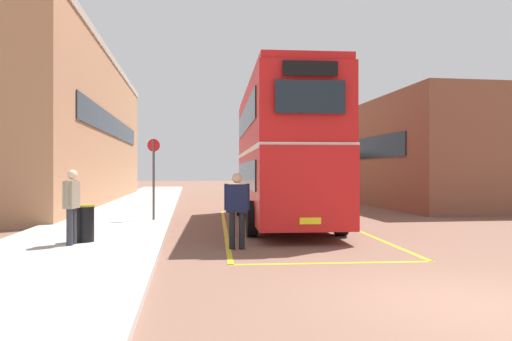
# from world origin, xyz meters

# --- Properties ---
(ground_plane) EXTENTS (135.60, 135.60, 0.00)m
(ground_plane) POSITION_xyz_m (0.00, 14.40, 0.00)
(ground_plane) COLOR brown
(sidewalk_left) EXTENTS (4.00, 57.60, 0.14)m
(sidewalk_left) POSITION_xyz_m (-6.50, 16.80, 0.07)
(sidewalk_left) COLOR #B2ADA3
(sidewalk_left) RESTS_ON ground
(brick_building_left) EXTENTS (7.00, 25.11, 8.26)m
(brick_building_left) POSITION_xyz_m (-11.54, 22.26, 4.14)
(brick_building_left) COLOR #AD7A56
(brick_building_left) RESTS_ON ground
(depot_building_right) EXTENTS (8.78, 16.50, 5.49)m
(depot_building_right) POSITION_xyz_m (9.86, 19.88, 2.75)
(depot_building_right) COLOR brown
(depot_building_right) RESTS_ON ground
(double_decker_bus) EXTENTS (3.21, 10.33, 4.75)m
(double_decker_bus) POSITION_xyz_m (-0.71, 10.21, 2.51)
(double_decker_bus) COLOR black
(double_decker_bus) RESTS_ON ground
(single_deck_bus) EXTENTS (2.89, 9.58, 3.02)m
(single_deck_bus) POSITION_xyz_m (3.13, 29.06, 1.64)
(single_deck_bus) COLOR black
(single_deck_bus) RESTS_ON ground
(pedestrian_boarding) EXTENTS (0.59, 0.27, 1.78)m
(pedestrian_boarding) POSITION_xyz_m (-2.77, 5.08, 1.04)
(pedestrian_boarding) COLOR black
(pedestrian_boarding) RESTS_ON ground
(pedestrian_waiting_near) EXTENTS (0.29, 0.57, 1.71)m
(pedestrian_waiting_near) POSITION_xyz_m (-6.53, 5.37, 1.13)
(pedestrian_waiting_near) COLOR #2D2D38
(pedestrian_waiting_near) RESTS_ON sidewalk_left
(litter_bin) EXTENTS (0.45, 0.45, 0.88)m
(litter_bin) POSITION_xyz_m (-6.33, 5.82, 0.58)
(litter_bin) COLOR black
(litter_bin) RESTS_ON sidewalk_left
(bus_stop_sign) EXTENTS (0.43, 0.14, 2.79)m
(bus_stop_sign) POSITION_xyz_m (-5.08, 10.78, 1.81)
(bus_stop_sign) COLOR #4C4C51
(bus_stop_sign) RESTS_ON sidewalk_left
(bay_marking_yellow) EXTENTS (4.84, 12.44, 0.01)m
(bay_marking_yellow) POSITION_xyz_m (-0.76, 8.31, 0.00)
(bay_marking_yellow) COLOR gold
(bay_marking_yellow) RESTS_ON ground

